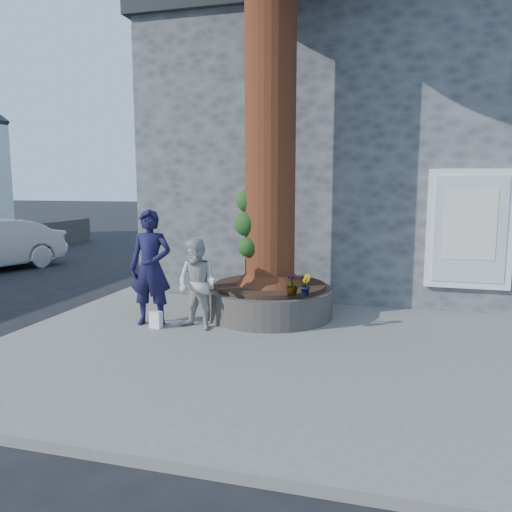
# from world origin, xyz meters

# --- Properties ---
(ground) EXTENTS (120.00, 120.00, 0.00)m
(ground) POSITION_xyz_m (0.00, 0.00, 0.00)
(ground) COLOR black
(ground) RESTS_ON ground
(pavement) EXTENTS (9.00, 8.00, 0.12)m
(pavement) POSITION_xyz_m (1.50, 1.00, 0.06)
(pavement) COLOR slate
(pavement) RESTS_ON ground
(yellow_line) EXTENTS (0.10, 30.00, 0.01)m
(yellow_line) POSITION_xyz_m (-3.05, 1.00, 0.00)
(yellow_line) COLOR yellow
(yellow_line) RESTS_ON ground
(stone_shop) EXTENTS (10.30, 8.30, 6.30)m
(stone_shop) POSITION_xyz_m (2.50, 7.20, 3.16)
(stone_shop) COLOR #47494C
(stone_shop) RESTS_ON ground
(planter) EXTENTS (2.30, 2.30, 0.60)m
(planter) POSITION_xyz_m (0.80, 2.00, 0.41)
(planter) COLOR black
(planter) RESTS_ON pavement
(man) EXTENTS (0.77, 0.55, 1.98)m
(man) POSITION_xyz_m (-1.02, 0.90, 1.11)
(man) COLOR #141233
(man) RESTS_ON pavement
(woman) EXTENTS (0.87, 0.76, 1.52)m
(woman) POSITION_xyz_m (-0.16, 0.84, 0.88)
(woman) COLOR #B8B7B0
(woman) RESTS_ON pavement
(shopping_bag) EXTENTS (0.21, 0.15, 0.28)m
(shopping_bag) POSITION_xyz_m (-0.86, 0.71, 0.26)
(shopping_bag) COLOR white
(shopping_bag) RESTS_ON pavement
(plant_a) EXTENTS (0.26, 0.25, 0.41)m
(plant_a) POSITION_xyz_m (0.64, 2.13, 0.93)
(plant_a) COLOR gray
(plant_a) RESTS_ON planter
(plant_b) EXTENTS (0.24, 0.24, 0.36)m
(plant_b) POSITION_xyz_m (1.60, 1.15, 0.90)
(plant_b) COLOR gray
(plant_b) RESTS_ON planter
(plant_c) EXTENTS (0.21, 0.21, 0.35)m
(plant_c) POSITION_xyz_m (1.38, 1.15, 0.89)
(plant_c) COLOR gray
(plant_c) RESTS_ON planter
(plant_d) EXTENTS (0.34, 0.34, 0.28)m
(plant_d) POSITION_xyz_m (0.82, 2.85, 0.86)
(plant_d) COLOR gray
(plant_d) RESTS_ON planter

